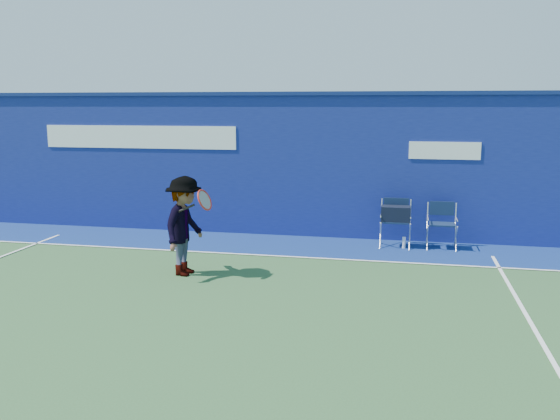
% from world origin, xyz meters
% --- Properties ---
extents(ground, '(80.00, 80.00, 0.00)m').
position_xyz_m(ground, '(0.00, 0.00, 0.00)').
color(ground, '#2E532C').
rests_on(ground, ground).
extents(stadium_wall, '(24.00, 0.50, 3.08)m').
position_xyz_m(stadium_wall, '(-0.00, 5.20, 1.55)').
color(stadium_wall, navy).
rests_on(stadium_wall, ground).
extents(out_of_bounds_strip, '(24.00, 1.80, 0.01)m').
position_xyz_m(out_of_bounds_strip, '(0.00, 4.10, 0.00)').
color(out_of_bounds_strip, navy).
rests_on(out_of_bounds_strip, ground).
extents(court_lines, '(24.00, 12.00, 0.01)m').
position_xyz_m(court_lines, '(0.00, 0.60, 0.01)').
color(court_lines, white).
rests_on(court_lines, out_of_bounds_strip).
extents(directors_chair_left, '(0.57, 0.51, 0.96)m').
position_xyz_m(directors_chair_left, '(2.69, 4.44, 0.40)').
color(directors_chair_left, silver).
rests_on(directors_chair_left, ground).
extents(directors_chair_right, '(0.54, 0.49, 0.91)m').
position_xyz_m(directors_chair_right, '(3.59, 4.48, 0.29)').
color(directors_chair_right, silver).
rests_on(directors_chair_right, ground).
extents(water_bottle, '(0.07, 0.07, 0.24)m').
position_xyz_m(water_bottle, '(2.87, 4.33, 0.12)').
color(water_bottle, silver).
rests_on(water_bottle, ground).
extents(tennis_player, '(0.88, 1.13, 1.66)m').
position_xyz_m(tennis_player, '(-0.71, 1.74, 0.83)').
color(tennis_player, '#EA4738').
rests_on(tennis_player, ground).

